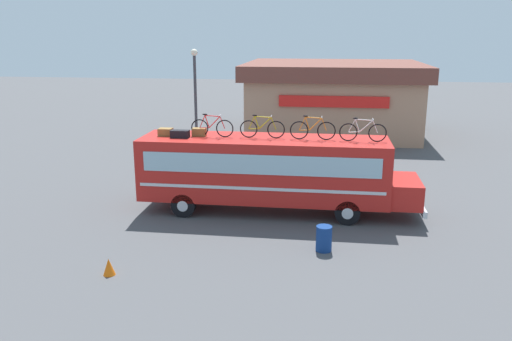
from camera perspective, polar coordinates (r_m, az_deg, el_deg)
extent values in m
plane|color=#4C4C4F|center=(21.25, 0.82, -4.39)|extent=(120.00, 120.00, 0.00)
cube|color=red|center=(20.73, 0.84, 0.28)|extent=(9.69, 2.54, 2.40)
cube|color=red|center=(21.00, 15.75, -2.14)|extent=(1.19, 2.34, 0.95)
cube|color=#99B7C6|center=(19.38, 0.38, 0.63)|extent=(8.92, 0.04, 0.74)
cube|color=#99B7C6|center=(21.86, 1.25, 2.26)|extent=(8.92, 0.04, 0.74)
cube|color=silver|center=(19.63, 0.37, -2.01)|extent=(9.31, 0.03, 0.12)
cube|color=silver|center=(22.09, 1.24, -0.10)|extent=(9.31, 0.03, 0.12)
cube|color=silver|center=(21.27, 17.39, -3.63)|extent=(0.16, 2.41, 0.24)
cylinder|color=black|center=(19.91, 9.91, -4.52)|extent=(0.95, 0.28, 0.95)
cylinder|color=silver|center=(19.91, 9.91, -4.52)|extent=(0.43, 0.30, 0.43)
cylinder|color=black|center=(22.05, 9.73, -2.59)|extent=(0.95, 0.28, 0.95)
cylinder|color=silver|center=(22.05, 9.73, -2.59)|extent=(0.43, 0.30, 0.43)
cylinder|color=black|center=(20.61, -7.90, -3.76)|extent=(0.95, 0.28, 0.95)
cylinder|color=silver|center=(20.61, -7.90, -3.76)|extent=(0.43, 0.30, 0.43)
cylinder|color=black|center=(22.69, -6.38, -1.97)|extent=(0.95, 0.28, 0.95)
cylinder|color=silver|center=(22.69, -6.38, -1.97)|extent=(0.43, 0.30, 0.43)
cube|color=olive|center=(21.27, -9.82, 4.15)|extent=(0.53, 0.42, 0.30)
cube|color=black|center=(20.76, -8.27, 3.96)|extent=(0.72, 0.35, 0.30)
cube|color=olive|center=(21.03, -6.20, 4.18)|extent=(0.53, 0.36, 0.31)
torus|color=black|center=(20.86, -6.14, 4.63)|extent=(0.69, 0.04, 0.69)
torus|color=black|center=(20.64, -3.42, 4.58)|extent=(0.69, 0.04, 0.69)
cylinder|color=red|center=(20.74, -5.35, 5.33)|extent=(0.19, 0.04, 0.50)
cylinder|color=red|center=(20.68, -4.53, 5.27)|extent=(0.47, 0.04, 0.48)
cylinder|color=red|center=(20.66, -4.76, 5.94)|extent=(0.60, 0.04, 0.07)
cylinder|color=red|center=(20.81, -5.63, 4.65)|extent=(0.38, 0.03, 0.05)
cylinder|color=red|center=(20.79, -5.86, 5.31)|extent=(0.25, 0.03, 0.52)
cylinder|color=red|center=(20.62, -3.68, 5.23)|extent=(0.21, 0.03, 0.48)
cylinder|color=silver|center=(20.59, -3.94, 6.02)|extent=(0.03, 0.44, 0.03)
ellipsoid|color=black|center=(20.72, -5.58, 6.10)|extent=(0.20, 0.08, 0.06)
torus|color=black|center=(20.53, -0.80, 4.55)|extent=(0.69, 0.04, 0.69)
torus|color=black|center=(20.39, 2.20, 4.47)|extent=(0.69, 0.04, 0.69)
cylinder|color=#B2B20C|center=(20.44, 0.09, 5.24)|extent=(0.21, 0.04, 0.49)
cylinder|color=#B2B20C|center=(20.40, 1.00, 5.18)|extent=(0.50, 0.04, 0.48)
cylinder|color=#B2B20C|center=(20.37, 0.76, 5.85)|extent=(0.65, 0.04, 0.07)
cylinder|color=#B2B20C|center=(20.49, -0.23, 4.56)|extent=(0.41, 0.03, 0.05)
cylinder|color=#B2B20C|center=(20.47, -0.47, 5.23)|extent=(0.26, 0.03, 0.51)
cylinder|color=#B2B20C|center=(20.36, 1.93, 5.13)|extent=(0.22, 0.03, 0.48)
cylinder|color=silver|center=(20.33, 1.66, 5.92)|extent=(0.03, 0.44, 0.03)
ellipsoid|color=black|center=(20.40, -0.15, 6.03)|extent=(0.20, 0.08, 0.06)
torus|color=black|center=(20.26, 4.71, 4.39)|extent=(0.71, 0.04, 0.71)
torus|color=black|center=(20.23, 7.66, 4.29)|extent=(0.71, 0.04, 0.71)
cylinder|color=orange|center=(20.20, 5.62, 5.10)|extent=(0.20, 0.04, 0.51)
cylinder|color=orange|center=(20.19, 6.50, 5.03)|extent=(0.48, 0.04, 0.49)
cylinder|color=orange|center=(20.15, 6.29, 5.73)|extent=(0.63, 0.04, 0.07)
cylinder|color=orange|center=(20.25, 5.27, 4.40)|extent=(0.40, 0.03, 0.05)
cylinder|color=orange|center=(20.21, 5.05, 5.09)|extent=(0.26, 0.03, 0.53)
cylinder|color=orange|center=(20.19, 7.42, 4.97)|extent=(0.22, 0.03, 0.49)
cylinder|color=silver|center=(20.14, 7.18, 5.80)|extent=(0.03, 0.44, 0.03)
ellipsoid|color=black|center=(20.16, 5.40, 5.92)|extent=(0.20, 0.08, 0.06)
torus|color=black|center=(20.16, 10.01, 4.13)|extent=(0.69, 0.04, 0.69)
torus|color=black|center=(20.23, 13.08, 4.01)|extent=(0.69, 0.04, 0.69)
cylinder|color=white|center=(20.13, 10.97, 4.82)|extent=(0.21, 0.04, 0.49)
cylinder|color=white|center=(20.15, 11.89, 4.73)|extent=(0.50, 0.04, 0.47)
cylinder|color=white|center=(20.11, 11.68, 5.41)|extent=(0.65, 0.04, 0.07)
cylinder|color=white|center=(20.17, 10.60, 4.13)|extent=(0.41, 0.03, 0.05)
cylinder|color=white|center=(20.12, 10.38, 4.81)|extent=(0.26, 0.03, 0.51)
cylinder|color=white|center=(20.18, 12.84, 4.67)|extent=(0.22, 0.03, 0.48)
cylinder|color=silver|center=(20.13, 12.61, 5.47)|extent=(0.03, 0.44, 0.03)
ellipsoid|color=black|center=(20.08, 10.76, 5.61)|extent=(0.20, 0.08, 0.06)
cube|color=tan|center=(38.13, 8.33, 7.08)|extent=(11.29, 9.84, 3.93)
cube|color=brown|center=(37.88, 8.47, 10.78)|extent=(12.20, 10.62, 1.00)
cube|color=red|center=(33.04, 8.42, 7.42)|extent=(6.78, 0.16, 0.70)
cylinder|color=navy|center=(17.49, 7.40, -7.35)|extent=(0.52, 0.52, 0.85)
cone|color=orange|center=(16.37, -15.71, -10.05)|extent=(0.36, 0.36, 0.52)
cylinder|color=#38383D|center=(26.00, -6.54, 5.84)|extent=(0.14, 0.14, 5.95)
sphere|color=#F2EDCC|center=(25.71, -6.74, 12.63)|extent=(0.33, 0.33, 0.33)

